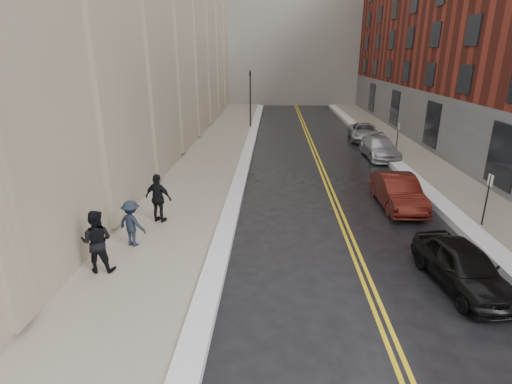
# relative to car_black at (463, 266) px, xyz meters

# --- Properties ---
(ground) EXTENTS (160.00, 160.00, 0.00)m
(ground) POSITION_rel_car_black_xyz_m (-5.20, -3.68, -0.67)
(ground) COLOR black
(ground) RESTS_ON ground
(sidewalk_left) EXTENTS (4.00, 64.00, 0.15)m
(sidewalk_left) POSITION_rel_car_black_xyz_m (-9.70, 12.32, -0.59)
(sidewalk_left) COLOR gray
(sidewalk_left) RESTS_ON ground
(sidewalk_right) EXTENTS (3.00, 64.00, 0.15)m
(sidewalk_right) POSITION_rel_car_black_xyz_m (3.80, 12.32, -0.59)
(sidewalk_right) COLOR gray
(sidewalk_right) RESTS_ON ground
(lane_stripe_a) EXTENTS (0.12, 64.00, 0.01)m
(lane_stripe_a) POSITION_rel_car_black_xyz_m (-2.82, 12.32, -0.66)
(lane_stripe_a) COLOR gold
(lane_stripe_a) RESTS_ON ground
(lane_stripe_b) EXTENTS (0.12, 64.00, 0.01)m
(lane_stripe_b) POSITION_rel_car_black_xyz_m (-2.58, 12.32, -0.66)
(lane_stripe_b) COLOR gold
(lane_stripe_b) RESTS_ON ground
(snow_ridge_left) EXTENTS (0.70, 60.80, 0.26)m
(snow_ridge_left) POSITION_rel_car_black_xyz_m (-7.40, 12.32, -0.54)
(snow_ridge_left) COLOR white
(snow_ridge_left) RESTS_ON ground
(snow_ridge_right) EXTENTS (0.85, 60.80, 0.30)m
(snow_ridge_right) POSITION_rel_car_black_xyz_m (1.95, 12.32, -0.52)
(snow_ridge_right) COLOR white
(snow_ridge_right) RESTS_ON ground
(traffic_signal) EXTENTS (0.18, 0.15, 5.20)m
(traffic_signal) POSITION_rel_car_black_xyz_m (-7.80, 26.32, 2.42)
(traffic_signal) COLOR black
(traffic_signal) RESTS_ON ground
(parking_sign_near) EXTENTS (0.06, 0.35, 2.23)m
(parking_sign_near) POSITION_rel_car_black_xyz_m (2.70, 4.32, 0.69)
(parking_sign_near) COLOR black
(parking_sign_near) RESTS_ON ground
(parking_sign_far) EXTENTS (0.06, 0.35, 2.23)m
(parking_sign_far) POSITION_rel_car_black_xyz_m (2.70, 16.32, 0.69)
(parking_sign_far) COLOR black
(parking_sign_far) RESTS_ON ground
(car_black) EXTENTS (2.09, 4.09, 1.33)m
(car_black) POSITION_rel_car_black_xyz_m (0.00, 0.00, 0.00)
(car_black) COLOR black
(car_black) RESTS_ON ground
(car_maroon) EXTENTS (1.59, 4.40, 1.44)m
(car_maroon) POSITION_rel_car_black_xyz_m (0.00, 6.57, 0.05)
(car_maroon) COLOR #46120C
(car_maroon) RESTS_ON ground
(car_silver_near) EXTENTS (2.04, 4.76, 1.37)m
(car_silver_near) POSITION_rel_car_black_xyz_m (1.42, 15.72, 0.02)
(car_silver_near) COLOR #A8ABB0
(car_silver_near) RESTS_ON ground
(car_silver_far) EXTENTS (2.59, 4.87, 1.30)m
(car_silver_far) POSITION_rel_car_black_xyz_m (1.60, 21.52, -0.02)
(car_silver_far) COLOR #9EA2A6
(car_silver_far) RESTS_ON ground
(pedestrian_a) EXTENTS (1.02, 0.81, 2.00)m
(pedestrian_a) POSITION_rel_car_black_xyz_m (-10.97, 0.17, 0.48)
(pedestrian_a) COLOR black
(pedestrian_a) RESTS_ON sidewalk_left
(pedestrian_b) EXTENTS (1.23, 0.98, 1.66)m
(pedestrian_b) POSITION_rel_car_black_xyz_m (-10.51, 1.94, 0.31)
(pedestrian_b) COLOR #19202E
(pedestrian_b) RESTS_ON sidewalk_left
(pedestrian_c) EXTENTS (1.26, 0.82, 1.99)m
(pedestrian_c) POSITION_rel_car_black_xyz_m (-10.15, 4.08, 0.48)
(pedestrian_c) COLOR black
(pedestrian_c) RESTS_ON sidewalk_left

